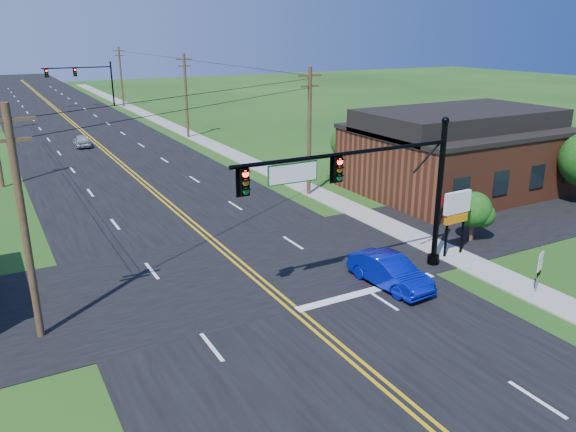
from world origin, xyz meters
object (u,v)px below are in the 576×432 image
signal_mast_far (82,77)px  route_sign (540,266)px  signal_mast_main (366,185)px  blue_car (390,272)px  stop_sign (440,204)px

signal_mast_far → route_sign: signal_mast_far is taller
signal_mast_main → blue_car: size_ratio=2.55×
signal_mast_main → stop_sign: signal_mast_main is taller
stop_sign → signal_mast_far: bearing=80.2°
blue_car → stop_sign: stop_sign is taller
signal_mast_far → blue_car: signal_mast_far is taller
signal_mast_main → blue_car: bearing=-49.9°
signal_mast_far → route_sign: (6.09, -76.79, -3.20)m
signal_mast_far → blue_car: bearing=-89.4°
signal_mast_far → route_sign: 77.10m
signal_mast_far → signal_mast_main: bearing=-90.1°
route_sign → stop_sign: 9.09m
signal_mast_main → blue_car: 4.23m
signal_mast_main → signal_mast_far: size_ratio=1.03×
blue_car → route_sign: size_ratio=1.91×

